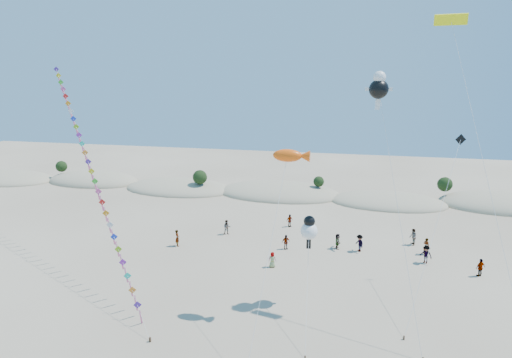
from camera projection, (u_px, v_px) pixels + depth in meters
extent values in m
ellipsoid|color=tan|center=(5.00, 180.00, 74.14)|extent=(18.00, 9.90, 2.80)
ellipsoid|color=#183D16|center=(4.00, 175.00, 73.95)|extent=(14.40, 6.48, 0.72)
ellipsoid|color=tan|center=(94.00, 182.00, 72.67)|extent=(16.00, 8.80, 3.60)
ellipsoid|color=#183D16|center=(93.00, 176.00, 72.42)|extent=(12.80, 5.76, 0.64)
ellipsoid|color=tan|center=(179.00, 189.00, 68.16)|extent=(17.60, 9.68, 3.00)
ellipsoid|color=#183D16|center=(179.00, 184.00, 67.96)|extent=(14.08, 6.34, 0.70)
ellipsoid|color=tan|center=(279.00, 194.00, 65.65)|extent=(19.00, 10.45, 3.40)
ellipsoid|color=#183D16|center=(279.00, 188.00, 65.41)|extent=(15.20, 6.84, 0.76)
ellipsoid|color=tan|center=(388.00, 203.00, 61.14)|extent=(16.40, 9.02, 2.80)
ellipsoid|color=#183D16|center=(388.00, 198.00, 60.95)|extent=(13.12, 5.90, 0.66)
ellipsoid|color=tan|center=(506.00, 206.00, 59.67)|extent=(18.00, 9.90, 3.80)
ellipsoid|color=#183D16|center=(507.00, 199.00, 59.41)|extent=(14.40, 6.48, 0.72)
sphere|color=black|center=(61.00, 166.00, 73.46)|extent=(1.90, 1.90, 1.90)
sphere|color=black|center=(200.00, 177.00, 65.61)|extent=(2.20, 2.20, 2.20)
sphere|color=black|center=(319.00, 182.00, 63.99)|extent=(1.60, 1.60, 1.60)
sphere|color=black|center=(445.00, 184.00, 61.69)|extent=(2.10, 2.10, 2.10)
cube|color=#3F2D1E|center=(150.00, 340.00, 29.91)|extent=(0.12, 0.12, 0.35)
cylinder|color=silver|center=(92.00, 173.00, 39.39)|extent=(20.10, 20.59, 18.58)
cube|color=#50269A|center=(137.00, 305.00, 31.61)|extent=(1.15, 0.45, 1.21)
cube|color=pink|center=(141.00, 318.00, 31.90)|extent=(0.19, 0.45, 1.55)
cube|color=orange|center=(132.00, 290.00, 32.33)|extent=(1.15, 0.45, 1.21)
cube|color=pink|center=(136.00, 303.00, 32.61)|extent=(0.19, 0.45, 1.55)
cube|color=#1BCDAE|center=(127.00, 276.00, 33.05)|extent=(1.15, 0.45, 1.21)
cube|color=pink|center=(131.00, 289.00, 33.33)|extent=(0.19, 0.45, 1.55)
cube|color=purple|center=(123.00, 262.00, 33.76)|extent=(1.15, 0.45, 1.21)
cube|color=pink|center=(126.00, 275.00, 34.05)|extent=(0.19, 0.45, 1.55)
cube|color=#82C316|center=(118.00, 249.00, 34.48)|extent=(1.15, 0.45, 1.21)
cube|color=pink|center=(122.00, 262.00, 34.77)|extent=(0.19, 0.45, 1.55)
cube|color=#1836CE|center=(114.00, 237.00, 35.20)|extent=(1.15, 0.45, 1.21)
cube|color=pink|center=(117.00, 249.00, 35.48)|extent=(0.19, 0.45, 1.55)
cube|color=silver|center=(110.00, 225.00, 35.92)|extent=(1.15, 0.45, 1.21)
cube|color=pink|center=(113.00, 237.00, 36.20)|extent=(0.19, 0.45, 1.55)
cube|color=orange|center=(106.00, 213.00, 36.63)|extent=(1.15, 0.45, 1.21)
cube|color=pink|center=(109.00, 225.00, 36.92)|extent=(0.19, 0.45, 1.55)
cube|color=red|center=(102.00, 202.00, 37.35)|extent=(1.15, 0.45, 1.21)
cube|color=pink|center=(105.00, 214.00, 37.64)|extent=(0.19, 0.45, 1.55)
cube|color=#E84998|center=(98.00, 191.00, 38.07)|extent=(1.15, 0.45, 1.21)
cube|color=pink|center=(102.00, 203.00, 38.35)|extent=(0.19, 0.45, 1.55)
cube|color=green|center=(95.00, 181.00, 38.79)|extent=(1.15, 0.45, 1.21)
cube|color=pink|center=(98.00, 193.00, 39.07)|extent=(0.19, 0.45, 1.55)
cube|color=yellow|center=(91.00, 171.00, 39.50)|extent=(1.15, 0.45, 1.21)
cube|color=pink|center=(95.00, 183.00, 39.79)|extent=(0.19, 0.45, 1.55)
cube|color=#50269A|center=(88.00, 162.00, 40.22)|extent=(1.15, 0.45, 1.21)
cube|color=pink|center=(91.00, 173.00, 40.51)|extent=(0.19, 0.45, 1.55)
cube|color=orange|center=(85.00, 153.00, 40.94)|extent=(1.15, 0.45, 1.21)
cube|color=pink|center=(88.00, 164.00, 41.22)|extent=(0.19, 0.45, 1.55)
cube|color=#1BCDAE|center=(82.00, 144.00, 41.66)|extent=(1.15, 0.45, 1.21)
cube|color=pink|center=(85.00, 155.00, 41.94)|extent=(0.19, 0.45, 1.55)
cube|color=purple|center=(79.00, 135.00, 42.37)|extent=(1.15, 0.45, 1.21)
cube|color=pink|center=(82.00, 146.00, 42.66)|extent=(0.19, 0.45, 1.55)
cube|color=#82C316|center=(76.00, 127.00, 43.09)|extent=(1.15, 0.45, 1.21)
cube|color=pink|center=(79.00, 138.00, 43.38)|extent=(0.19, 0.45, 1.55)
cube|color=#1836CE|center=(73.00, 119.00, 43.81)|extent=(1.15, 0.45, 1.21)
cube|color=pink|center=(76.00, 129.00, 44.09)|extent=(0.19, 0.45, 1.55)
cube|color=silver|center=(71.00, 111.00, 44.53)|extent=(1.15, 0.45, 1.21)
cube|color=pink|center=(74.00, 122.00, 44.81)|extent=(0.19, 0.45, 1.55)
cube|color=orange|center=(68.00, 103.00, 45.24)|extent=(1.15, 0.45, 1.21)
cube|color=pink|center=(71.00, 114.00, 45.53)|extent=(0.19, 0.45, 1.55)
cube|color=red|center=(66.00, 96.00, 45.96)|extent=(1.15, 0.45, 1.21)
cube|color=pink|center=(68.00, 106.00, 46.25)|extent=(0.19, 0.45, 1.55)
cube|color=#E84998|center=(63.00, 89.00, 46.68)|extent=(1.15, 0.45, 1.21)
cube|color=pink|center=(66.00, 99.00, 46.96)|extent=(0.19, 0.45, 1.55)
cube|color=green|center=(61.00, 82.00, 47.40)|extent=(1.15, 0.45, 1.21)
cube|color=pink|center=(64.00, 92.00, 47.68)|extent=(0.19, 0.45, 1.55)
cube|color=yellow|center=(59.00, 76.00, 48.11)|extent=(1.15, 0.45, 1.21)
cube|color=pink|center=(61.00, 86.00, 48.40)|extent=(0.19, 0.45, 1.55)
cube|color=#50269A|center=(56.00, 69.00, 48.83)|extent=(1.15, 0.45, 1.21)
cube|color=pink|center=(59.00, 79.00, 49.12)|extent=(0.19, 0.45, 1.55)
cylinder|color=silver|center=(268.00, 260.00, 28.40)|extent=(1.19, 9.23, 12.46)
ellipsoid|color=#FF570D|center=(287.00, 155.00, 31.11)|extent=(2.15, 0.94, 0.94)
cone|color=#FF570D|center=(304.00, 156.00, 30.87)|extent=(0.86, 0.86, 0.86)
cube|color=#3F2D1E|center=(305.00, 358.00, 28.05)|extent=(0.10, 0.10, 0.30)
cylinder|color=silver|center=(307.00, 289.00, 30.96)|extent=(0.60, 7.55, 6.13)
sphere|color=white|center=(309.00, 231.00, 33.83)|extent=(1.36, 1.36, 1.36)
sphere|color=black|center=(309.00, 221.00, 33.63)|extent=(0.90, 0.90, 0.90)
cube|color=black|center=(309.00, 244.00, 34.10)|extent=(0.35, 0.18, 0.80)
cylinder|color=silver|center=(399.00, 217.00, 29.85)|extent=(3.48, 7.84, 17.11)
sphere|color=black|center=(379.00, 89.00, 31.77)|extent=(1.44, 1.44, 1.44)
sphere|color=white|center=(380.00, 77.00, 31.56)|extent=(0.93, 0.93, 0.93)
cube|color=white|center=(378.00, 104.00, 32.05)|extent=(0.35, 0.18, 0.80)
cube|color=white|center=(369.00, 89.00, 31.91)|extent=(0.60, 0.15, 0.25)
cube|color=white|center=(388.00, 89.00, 31.63)|extent=(0.60, 0.15, 0.25)
cylinder|color=silver|center=(490.00, 190.00, 27.54)|extent=(4.92, 10.08, 21.94)
cube|color=#FFFC0D|center=(451.00, 20.00, 30.06)|extent=(2.25, 0.92, 0.79)
cube|color=black|center=(451.00, 20.00, 30.08)|extent=(2.17, 0.56, 0.19)
cube|color=#3F2D1E|center=(404.00, 338.00, 30.16)|extent=(0.10, 0.10, 0.30)
cylinder|color=silver|center=(435.00, 230.00, 33.56)|extent=(5.04, 11.48, 12.67)
cube|color=black|center=(461.00, 139.00, 36.92)|extent=(0.94, 0.28, 0.97)
imported|color=slate|center=(177.00, 238.00, 46.01)|extent=(0.74, 0.80, 1.84)
imported|color=slate|center=(272.00, 260.00, 41.11)|extent=(0.76, 0.51, 1.54)
imported|color=slate|center=(286.00, 242.00, 45.23)|extent=(0.99, 0.87, 1.61)
imported|color=slate|center=(359.00, 243.00, 44.64)|extent=(1.19, 1.38, 1.85)
imported|color=slate|center=(338.00, 241.00, 45.36)|extent=(0.67, 1.59, 1.66)
imported|color=slate|center=(426.00, 246.00, 43.94)|extent=(0.78, 0.74, 1.79)
imported|color=slate|center=(413.00, 237.00, 46.29)|extent=(0.76, 0.94, 1.83)
imported|color=slate|center=(227.00, 227.00, 49.27)|extent=(1.00, 0.88, 1.72)
imported|color=slate|center=(480.00, 268.00, 39.27)|extent=(1.08, 0.87, 1.72)
imported|color=slate|center=(426.00, 254.00, 41.91)|extent=(1.38, 1.20, 1.85)
imported|color=slate|center=(290.00, 221.00, 51.72)|extent=(0.91, 0.93, 1.57)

